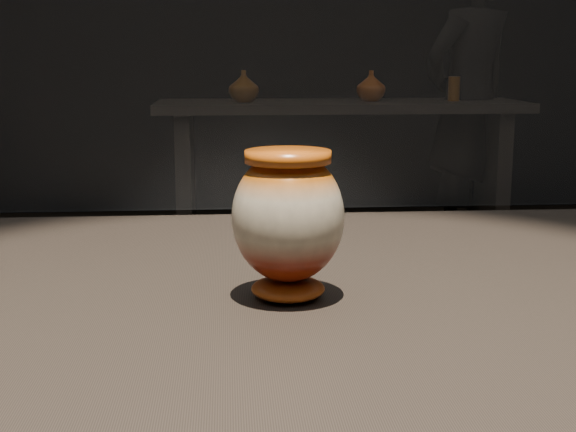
# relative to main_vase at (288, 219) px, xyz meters

# --- Properties ---
(main_vase) EXTENTS (0.15, 0.15, 0.16)m
(main_vase) POSITION_rel_main_vase_xyz_m (0.00, 0.00, 0.00)
(main_vase) COLOR maroon
(main_vase) RESTS_ON display_plinth
(back_shelf) EXTENTS (2.00, 0.60, 0.90)m
(back_shelf) POSITION_rel_main_vase_xyz_m (0.56, 3.52, -0.35)
(back_shelf) COLOR black
(back_shelf) RESTS_ON ground
(back_vase_left) EXTENTS (0.22, 0.22, 0.17)m
(back_vase_left) POSITION_rel_main_vase_xyz_m (0.03, 3.47, -0.01)
(back_vase_left) COLOR brown
(back_vase_left) RESTS_ON back_shelf
(back_vase_mid) EXTENTS (0.22, 0.22, 0.16)m
(back_vase_mid) POSITION_rel_main_vase_xyz_m (0.72, 3.51, -0.01)
(back_vase_mid) COLOR maroon
(back_vase_mid) RESTS_ON back_shelf
(back_vase_right) EXTENTS (0.06, 0.06, 0.13)m
(back_vase_right) POSITION_rel_main_vase_xyz_m (1.18, 3.50, -0.02)
(back_vase_right) COLOR brown
(back_vase_right) RESTS_ON back_shelf
(visitor) EXTENTS (0.76, 0.69, 1.75)m
(visitor) POSITION_rel_main_vase_xyz_m (1.31, 3.65, -0.11)
(visitor) COLOR black
(visitor) RESTS_ON ground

